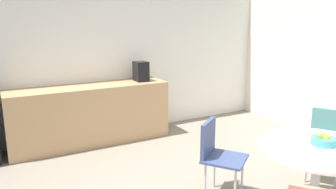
{
  "coord_description": "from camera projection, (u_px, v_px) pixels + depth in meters",
  "views": [
    {
      "loc": [
        -1.69,
        -2.11,
        1.84
      ],
      "look_at": [
        0.21,
        1.35,
        0.95
      ],
      "focal_mm": 34.43,
      "sensor_mm": 36.0,
      "label": 1
    }
  ],
  "objects": [
    {
      "name": "round_table",
      "position": [
        317.0,
        160.0,
        2.98
      ],
      "size": [
        1.1,
        1.1,
        0.72
      ],
      "color": "silver",
      "rests_on": "ground_plane"
    },
    {
      "name": "chair_teal",
      "position": [
        326.0,
        136.0,
        3.81
      ],
      "size": [
        0.58,
        0.58,
        0.83
      ],
      "color": "silver",
      "rests_on": "ground_plane"
    },
    {
      "name": "counter_block",
      "position": [
        91.0,
        114.0,
        4.96
      ],
      "size": [
        2.4,
        0.6,
        0.9
      ],
      "primitive_type": "cube",
      "color": "tan",
      "rests_on": "ground_plane"
    },
    {
      "name": "chair_navy",
      "position": [
        216.0,
        150.0,
        3.4
      ],
      "size": [
        0.59,
        0.59,
        0.83
      ],
      "color": "silver",
      "rests_on": "ground_plane"
    },
    {
      "name": "wall_back",
      "position": [
        109.0,
        56.0,
        5.29
      ],
      "size": [
        6.0,
        0.1,
        2.6
      ],
      "primitive_type": "cube",
      "color": "white",
      "rests_on": "ground_plane"
    },
    {
      "name": "mug_white",
      "position": [
        142.0,
        78.0,
        5.26
      ],
      "size": [
        0.13,
        0.08,
        0.09
      ],
      "color": "#338C59",
      "rests_on": "counter_block"
    },
    {
      "name": "fruit_bowl",
      "position": [
        323.0,
        140.0,
        2.99
      ],
      "size": [
        0.23,
        0.23,
        0.11
      ],
      "color": "teal",
      "rests_on": "round_table"
    },
    {
      "name": "coffee_maker",
      "position": [
        141.0,
        71.0,
        5.23
      ],
      "size": [
        0.2,
        0.24,
        0.32
      ],
      "primitive_type": "cube",
      "color": "black",
      "rests_on": "counter_block"
    }
  ]
}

